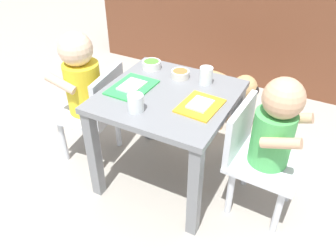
% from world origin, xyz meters
% --- Properties ---
extents(ground_plane, '(7.00, 7.00, 0.00)m').
position_xyz_m(ground_plane, '(0.00, 0.00, 0.00)').
color(ground_plane, '#9E998E').
extents(kitchen_cabinet_back, '(2.21, 0.32, 0.94)m').
position_xyz_m(kitchen_cabinet_back, '(0.00, 1.23, 0.47)').
color(kitchen_cabinet_back, brown).
rests_on(kitchen_cabinet_back, ground).
extents(dining_table, '(0.53, 0.53, 0.46)m').
position_xyz_m(dining_table, '(0.00, 0.00, 0.38)').
color(dining_table, slate).
rests_on(dining_table, ground).
extents(seated_child_left, '(0.31, 0.31, 0.65)m').
position_xyz_m(seated_child_left, '(-0.43, -0.02, 0.41)').
color(seated_child_left, silver).
rests_on(seated_child_left, ground).
extents(seated_child_right, '(0.29, 0.29, 0.63)m').
position_xyz_m(seated_child_right, '(0.43, 0.02, 0.40)').
color(seated_child_right, silver).
rests_on(seated_child_right, ground).
extents(dog, '(0.46, 0.17, 0.34)m').
position_xyz_m(dog, '(0.02, 0.54, 0.23)').
color(dog, tan).
rests_on(dog, ground).
extents(food_tray_left, '(0.16, 0.21, 0.02)m').
position_xyz_m(food_tray_left, '(-0.15, -0.03, 0.47)').
color(food_tray_left, green).
rests_on(food_tray_left, dining_table).
extents(food_tray_right, '(0.16, 0.19, 0.02)m').
position_xyz_m(food_tray_right, '(0.15, -0.03, 0.47)').
color(food_tray_right, gold).
rests_on(food_tray_right, dining_table).
extents(water_cup_left, '(0.06, 0.06, 0.07)m').
position_xyz_m(water_cup_left, '(0.10, 0.15, 0.50)').
color(water_cup_left, white).
rests_on(water_cup_left, dining_table).
extents(water_cup_right, '(0.06, 0.06, 0.07)m').
position_xyz_m(water_cup_right, '(-0.05, -0.17, 0.49)').
color(water_cup_right, white).
rests_on(water_cup_right, dining_table).
extents(veggie_bowl_near, '(0.08, 0.08, 0.04)m').
position_xyz_m(veggie_bowl_near, '(-0.17, 0.17, 0.48)').
color(veggie_bowl_near, white).
rests_on(veggie_bowl_near, dining_table).
extents(veggie_bowl_far, '(0.08, 0.08, 0.03)m').
position_xyz_m(veggie_bowl_far, '(-0.02, 0.15, 0.48)').
color(veggie_bowl_far, silver).
rests_on(veggie_bowl_far, dining_table).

